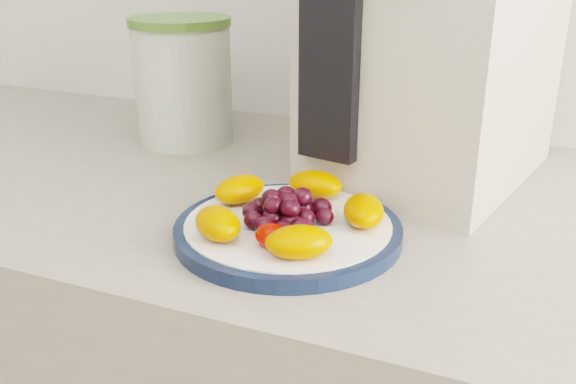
% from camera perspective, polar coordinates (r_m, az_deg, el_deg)
% --- Properties ---
extents(plate_rim, '(0.23, 0.23, 0.01)m').
position_cam_1_polar(plate_rim, '(0.65, 0.00, -3.47)').
color(plate_rim, '#111F3A').
rests_on(plate_rim, counter).
extents(plate_face, '(0.21, 0.21, 0.02)m').
position_cam_1_polar(plate_face, '(0.65, 0.00, -3.39)').
color(plate_face, white).
rests_on(plate_face, counter).
extents(canister, '(0.18, 0.18, 0.17)m').
position_cam_1_polar(canister, '(0.96, -9.29, 9.39)').
color(canister, '#3E5915').
rests_on(canister, counter).
extents(canister_lid, '(0.19, 0.19, 0.01)m').
position_cam_1_polar(canister_lid, '(0.95, -9.62, 14.72)').
color(canister_lid, '#4E742D').
rests_on(canister_lid, canister).
extents(appliance_body, '(0.28, 0.35, 0.39)m').
position_cam_1_polar(appliance_body, '(0.81, 13.47, 14.70)').
color(appliance_body, '#BFB5A2').
rests_on(appliance_body, counter).
extents(appliance_panel, '(0.07, 0.04, 0.29)m').
position_cam_1_polar(appliance_panel, '(0.69, 3.87, 14.57)').
color(appliance_panel, black).
rests_on(appliance_panel, appliance_body).
extents(fruit_plate, '(0.20, 0.19, 0.03)m').
position_cam_1_polar(fruit_plate, '(0.64, -0.11, -1.65)').
color(fruit_plate, '#DA5E00').
rests_on(fruit_plate, plate_face).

